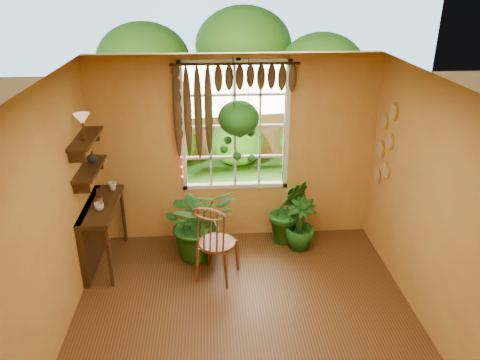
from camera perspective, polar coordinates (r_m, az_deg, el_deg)
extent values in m
plane|color=brown|center=(5.40, 0.91, -18.68)|extent=(4.50, 4.50, 0.00)
plane|color=silver|center=(4.09, 1.15, 10.41)|extent=(4.50, 4.50, 0.00)
plane|color=gold|center=(6.64, -0.60, 3.56)|extent=(4.00, 0.00, 4.00)
plane|color=gold|center=(4.87, -23.28, -6.47)|extent=(0.00, 4.50, 4.50)
plane|color=gold|center=(5.15, 23.87, -4.91)|extent=(0.00, 4.50, 4.50)
cube|color=white|center=(6.55, -0.63, 6.53)|extent=(1.52, 0.10, 1.86)
cube|color=white|center=(6.58, -0.64, 6.60)|extent=(1.38, 0.01, 1.78)
cylinder|color=#3D2510|center=(6.24, -0.60, 13.96)|extent=(1.70, 0.04, 0.04)
cube|color=#3D2510|center=(6.39, -16.59, -3.03)|extent=(0.40, 1.20, 0.06)
cube|color=#3D2510|center=(6.62, -17.52, -6.29)|extent=(0.08, 1.18, 0.90)
cylinder|color=#3D2510|center=(6.10, -15.65, -9.03)|extent=(0.05, 0.05, 0.86)
cylinder|color=#3D2510|center=(7.03, -14.02, -4.19)|extent=(0.05, 0.05, 0.86)
cube|color=#3D2510|center=(6.20, -17.83, 1.35)|extent=(0.25, 0.90, 0.04)
cube|color=#3D2510|center=(6.06, -18.30, 4.84)|extent=(0.25, 0.90, 0.04)
cube|color=#31601B|center=(11.81, -1.96, 5.72)|extent=(14.00, 10.00, 0.04)
cube|color=#8D6242|center=(9.82, -1.66, 7.56)|extent=(12.00, 0.10, 1.80)
plane|color=#8FBEF0|center=(13.19, -2.35, 14.67)|extent=(12.00, 0.00, 12.00)
cylinder|color=maroon|center=(6.04, -2.80, -7.73)|extent=(0.62, 0.62, 0.04)
torus|color=maroon|center=(5.62, -3.71, -4.10)|extent=(0.42, 0.22, 0.44)
imported|color=#164713|center=(6.47, -5.09, -5.00)|extent=(1.18, 1.09, 1.08)
imported|color=#164713|center=(6.83, 5.89, -3.76)|extent=(0.58, 0.49, 1.00)
imported|color=#164713|center=(6.74, 7.36, -5.31)|extent=(0.49, 0.49, 0.78)
ellipsoid|color=black|center=(6.20, -0.18, 6.83)|extent=(0.32, 0.32, 0.19)
ellipsoid|color=#164713|center=(6.17, -0.18, 7.55)|extent=(0.54, 0.54, 0.46)
imported|color=silver|center=(6.19, -16.82, -3.12)|extent=(0.13, 0.13, 0.10)
imported|color=beige|center=(6.72, -15.29, -0.72)|extent=(0.15, 0.15, 0.11)
cylinder|color=brown|center=(6.32, -16.75, -2.55)|extent=(0.08, 0.08, 0.10)
imported|color=#B2AD99|center=(6.31, -17.56, 2.69)|extent=(0.17, 0.17, 0.15)
cylinder|color=brown|center=(5.96, -18.41, 4.84)|extent=(0.11, 0.11, 0.03)
cylinder|color=brown|center=(5.93, -18.54, 5.78)|extent=(0.03, 0.03, 0.19)
cone|color=slate|center=(5.89, -18.72, 7.07)|extent=(0.19, 0.19, 0.13)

